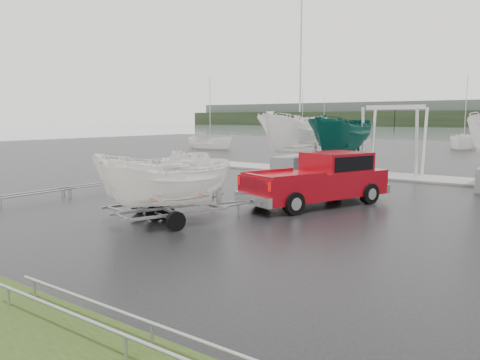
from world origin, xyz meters
TOP-DOWN VIEW (x-y plane):
  - ground_plane at (0.00, 0.00)m, footprint 120.00×120.00m
  - dock at (0.00, 13.00)m, footprint 30.00×3.00m
  - pickup_truck at (0.88, 2.84)m, footprint 4.08×6.46m
  - trailer_hitched at (-1.41, -3.32)m, footprint 2.36×3.79m
  - trailer_parked at (-2.76, -2.61)m, footprint 2.04×3.75m
  - boat_hoist at (0.36, 13.00)m, footprint 3.30×2.18m
  - keelboat_0 at (-4.93, 11.00)m, footprint 2.59×3.20m
  - keelboat_1 at (-2.02, 11.20)m, footprint 2.38×3.20m
  - mast_rack_0 at (-9.00, 1.00)m, footprint 0.56×6.50m
  - mast_rack_2 at (4.00, -9.50)m, footprint 7.00×0.56m
  - moored_boat_0 at (-24.52, 26.64)m, footprint 2.46×2.41m
  - moored_boat_1 at (-1.50, 43.26)m, footprint 2.73×2.80m
  - moored_boat_4 at (-27.06, 52.75)m, footprint 2.72×2.65m
  - moored_boat_7 at (-30.44, 67.52)m, footprint 3.29×3.28m

SIDE VIEW (x-z plane):
  - ground_plane at x=0.00m, z-range 0.00..0.00m
  - moored_boat_4 at x=-27.06m, z-range -5.75..5.76m
  - moored_boat_1 at x=-1.50m, z-range -5.71..5.72m
  - moored_boat_7 at x=-30.44m, z-range -5.53..5.54m
  - moored_boat_0 at x=-24.52m, z-range -5.51..5.52m
  - dock at x=0.00m, z-range -0.01..0.11m
  - mast_rack_0 at x=-9.00m, z-range 0.32..0.38m
  - mast_rack_2 at x=4.00m, z-range 0.32..0.38m
  - pickup_truck at x=0.88m, z-range 0.04..2.08m
  - boat_hoist at x=0.36m, z-range 0.61..4.73m
  - trailer_hitched at x=-1.41m, z-range 0.21..5.15m
  - trailer_parked at x=-2.76m, z-range 0.21..5.40m
  - keelboat_1 at x=-2.02m, z-range 0.06..7.49m
  - keelboat_0 at x=-4.93m, z-range -1.26..9.50m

